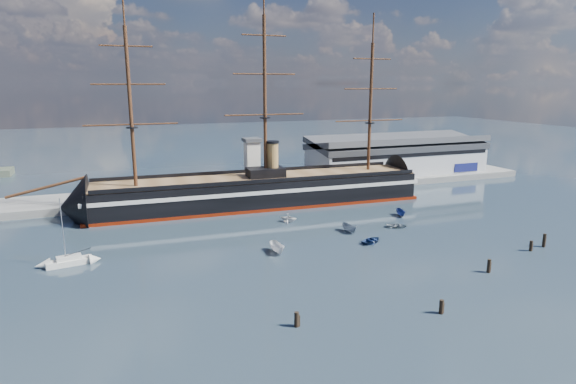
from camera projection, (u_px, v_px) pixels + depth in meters
name	position (u px, v px, depth m)	size (l,w,h in m)	color
ground	(281.00, 225.00, 113.93)	(600.00, 600.00, 0.00)	#273846
quay	(271.00, 191.00, 150.22)	(180.00, 18.00, 2.00)	slate
warehouse	(397.00, 155.00, 168.81)	(63.00, 21.00, 11.60)	#B7BABC
quay_tower	(252.00, 162.00, 142.90)	(5.00, 5.00, 15.00)	silver
warship	(253.00, 191.00, 130.98)	(113.18, 19.68, 53.94)	black
sailboat	(69.00, 261.00, 88.43)	(8.22, 3.61, 12.72)	silver
motorboat_a	(277.00, 253.00, 94.84)	(6.46, 2.37, 2.59)	silver
motorboat_b	(372.00, 243.00, 101.00)	(3.19, 1.27, 1.49)	navy
motorboat_c	(349.00, 232.00, 108.10)	(5.79, 2.12, 2.32)	slate
motorboat_d	(288.00, 222.00, 116.07)	(6.57, 2.85, 2.41)	silver
motorboat_e	(397.00, 228.00, 111.56)	(2.95, 1.18, 1.38)	slate
motorboat_f	(401.00, 216.00, 121.14)	(5.40, 1.98, 2.16)	navy
piling_near_left	(297.00, 327.00, 66.08)	(0.64, 0.64, 2.88)	black
piling_near_mid	(441.00, 314.00, 69.85)	(0.64, 0.64, 2.83)	black
piling_near_right	(488.00, 273.00, 85.02)	(0.64, 0.64, 3.18)	black
piling_far_right	(530.00, 251.00, 96.01)	(0.64, 0.64, 2.83)	black
piling_extra	(543.00, 247.00, 98.35)	(0.64, 0.64, 3.53)	black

